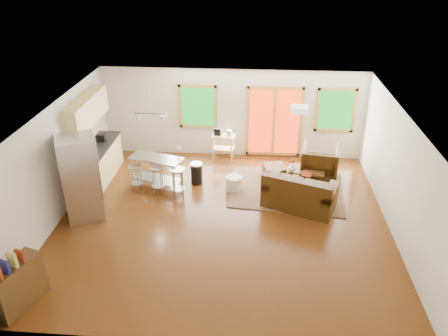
# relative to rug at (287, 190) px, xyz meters

# --- Properties ---
(floor) EXTENTS (7.50, 7.00, 0.02)m
(floor) POSITION_rel_rug_xyz_m (-1.54, -1.48, -0.02)
(floor) COLOR #3E1E09
(floor) RESTS_ON ground
(ceiling) EXTENTS (7.50, 7.00, 0.02)m
(ceiling) POSITION_rel_rug_xyz_m (-1.54, -1.48, 2.60)
(ceiling) COLOR silver
(ceiling) RESTS_ON ground
(back_wall) EXTENTS (7.50, 0.02, 2.60)m
(back_wall) POSITION_rel_rug_xyz_m (-1.54, 2.03, 1.29)
(back_wall) COLOR beige
(back_wall) RESTS_ON ground
(left_wall) EXTENTS (0.02, 7.00, 2.60)m
(left_wall) POSITION_rel_rug_xyz_m (-5.30, -1.48, 1.29)
(left_wall) COLOR beige
(left_wall) RESTS_ON ground
(right_wall) EXTENTS (0.02, 7.00, 2.60)m
(right_wall) POSITION_rel_rug_xyz_m (2.22, -1.48, 1.29)
(right_wall) COLOR beige
(right_wall) RESTS_ON ground
(front_wall) EXTENTS (7.50, 0.02, 2.60)m
(front_wall) POSITION_rel_rug_xyz_m (-1.54, -4.99, 1.29)
(front_wall) COLOR beige
(front_wall) RESTS_ON ground
(window_left) EXTENTS (1.10, 0.05, 1.30)m
(window_left) POSITION_rel_rug_xyz_m (-2.54, 1.98, 1.49)
(window_left) COLOR #115015
(window_left) RESTS_ON back_wall
(french_doors) EXTENTS (1.60, 0.05, 2.10)m
(french_doors) POSITION_rel_rug_xyz_m (-0.34, 1.98, 1.09)
(french_doors) COLOR #A6230B
(french_doors) RESTS_ON back_wall
(window_right) EXTENTS (1.10, 0.05, 1.30)m
(window_right) POSITION_rel_rug_xyz_m (1.36, 1.98, 1.49)
(window_right) COLOR #115015
(window_right) RESTS_ON back_wall
(rug) EXTENTS (3.04, 2.45, 0.03)m
(rug) POSITION_rel_rug_xyz_m (0.00, 0.00, 0.00)
(rug) COLOR #4C603B
(rug) RESTS_ON floor
(loveseat) EXTENTS (1.89, 1.47, 0.89)m
(loveseat) POSITION_rel_rug_xyz_m (0.23, -0.77, 0.34)
(loveseat) COLOR black
(loveseat) RESTS_ON floor
(coffee_table) EXTENTS (1.05, 0.76, 0.38)m
(coffee_table) POSITION_rel_rug_xyz_m (0.52, 0.47, 0.31)
(coffee_table) COLOR #3E2812
(coffee_table) RESTS_ON floor
(armchair) EXTENTS (1.09, 1.04, 0.99)m
(armchair) POSITION_rel_rug_xyz_m (0.88, 0.83, 0.48)
(armchair) COLOR black
(armchair) RESTS_ON floor
(ottoman) EXTENTS (0.64, 0.64, 0.36)m
(ottoman) POSITION_rel_rug_xyz_m (-0.32, 0.65, 0.17)
(ottoman) COLOR black
(ottoman) RESTS_ON floor
(pouf) EXTENTS (0.48, 0.48, 0.37)m
(pouf) POSITION_rel_rug_xyz_m (-1.37, -0.07, 0.17)
(pouf) COLOR beige
(pouf) RESTS_ON floor
(vase) EXTENTS (0.21, 0.21, 0.35)m
(vase) POSITION_rel_rug_xyz_m (0.11, 0.31, 0.51)
(vase) COLOR silver
(vase) RESTS_ON coffee_table
(book) EXTENTS (0.24, 0.09, 0.32)m
(book) POSITION_rel_rug_xyz_m (0.38, 0.18, 0.55)
(book) COLOR maroon
(book) RESTS_ON coffee_table
(cabinets) EXTENTS (0.64, 2.24, 2.30)m
(cabinets) POSITION_rel_rug_xyz_m (-5.03, 0.22, 0.91)
(cabinets) COLOR #DEC479
(cabinets) RESTS_ON floor
(refrigerator) EXTENTS (1.03, 1.02, 1.99)m
(refrigerator) POSITION_rel_rug_xyz_m (-4.74, -1.51, 0.98)
(refrigerator) COLOR #B7BABC
(refrigerator) RESTS_ON floor
(island) EXTENTS (1.43, 0.91, 0.84)m
(island) POSITION_rel_rug_xyz_m (-3.37, -0.06, 0.57)
(island) COLOR #B7BABC
(island) RESTS_ON floor
(cup) EXTENTS (0.13, 0.11, 0.12)m
(cup) POSITION_rel_rug_xyz_m (-2.82, 0.22, 0.99)
(cup) COLOR silver
(cup) RESTS_ON island
(bar_stool_a) EXTENTS (0.39, 0.39, 0.71)m
(bar_stool_a) POSITION_rel_rug_xyz_m (-3.86, -0.31, 0.51)
(bar_stool_a) COLOR #B7BABC
(bar_stool_a) RESTS_ON floor
(bar_stool_b) EXTENTS (0.36, 0.36, 0.76)m
(bar_stool_b) POSITION_rel_rug_xyz_m (-3.27, -0.42, 0.55)
(bar_stool_b) COLOR #B7BABC
(bar_stool_b) RESTS_ON floor
(bar_stool_c) EXTENTS (0.49, 0.49, 0.80)m
(bar_stool_c) POSITION_rel_rug_xyz_m (-2.74, -0.56, 0.58)
(bar_stool_c) COLOR #B7BABC
(bar_stool_c) RESTS_ON floor
(trash_can) EXTENTS (0.42, 0.42, 0.58)m
(trash_can) POSITION_rel_rug_xyz_m (-2.38, 0.19, 0.28)
(trash_can) COLOR black
(trash_can) RESTS_ON floor
(kitchen_cart) EXTENTS (0.69, 0.49, 0.98)m
(kitchen_cart) POSITION_rel_rug_xyz_m (-1.80, 1.67, 0.65)
(kitchen_cart) COLOR #DEC479
(kitchen_cart) RESTS_ON floor
(bookshelf) EXTENTS (0.67, 1.05, 1.15)m
(bookshelf) POSITION_rel_rug_xyz_m (-4.89, -4.38, 0.44)
(bookshelf) COLOR #3E2812
(bookshelf) RESTS_ON floor
(ceiling_flush) EXTENTS (0.35, 0.35, 0.12)m
(ceiling_flush) POSITION_rel_rug_xyz_m (0.06, -0.88, 2.52)
(ceiling_flush) COLOR white
(ceiling_flush) RESTS_ON ceiling
(pendant_light) EXTENTS (0.80, 0.18, 0.79)m
(pendant_light) POSITION_rel_rug_xyz_m (-3.44, 0.02, 1.88)
(pendant_light) COLOR gray
(pendant_light) RESTS_ON ceiling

